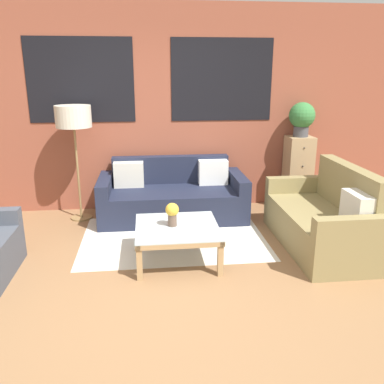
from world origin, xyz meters
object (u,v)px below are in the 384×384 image
object	(u,v)px
coffee_table	(177,231)
drawer_cabinet	(298,172)
potted_plant	(302,117)
settee_vintage	(325,221)
flower_vase	(172,213)
floor_lamp	(74,120)
couch_dark	(172,197)

from	to	relation	value
coffee_table	drawer_cabinet	size ratio (longest dim) A/B	0.83
drawer_cabinet	potted_plant	bearing A→B (deg)	90.00
settee_vintage	coffee_table	bearing A→B (deg)	-174.36
flower_vase	potted_plant	bearing A→B (deg)	39.04
settee_vintage	floor_lamp	world-z (taller)	floor_lamp
settee_vintage	flower_vase	size ratio (longest dim) A/B	6.66
settee_vintage	potted_plant	size ratio (longest dim) A/B	3.44
settee_vintage	floor_lamp	size ratio (longest dim) A/B	1.09
floor_lamp	potted_plant	world-z (taller)	potted_plant
coffee_table	potted_plant	world-z (taller)	potted_plant
floor_lamp	couch_dark	bearing A→B (deg)	-2.98
potted_plant	flower_vase	bearing A→B (deg)	-140.96
potted_plant	flower_vase	distance (m)	2.59
coffee_table	drawer_cabinet	world-z (taller)	drawer_cabinet
drawer_cabinet	potted_plant	distance (m)	0.79
couch_dark	flower_vase	size ratio (longest dim) A/B	7.87
flower_vase	floor_lamp	bearing A→B (deg)	129.71
settee_vintage	floor_lamp	xyz separation A→B (m)	(-2.87, 1.24, 1.01)
couch_dark	potted_plant	size ratio (longest dim) A/B	4.07
settee_vintage	coffee_table	xyz separation A→B (m)	(-1.68, -0.17, 0.01)
coffee_table	flower_vase	xyz separation A→B (m)	(-0.05, 0.02, 0.20)
couch_dark	floor_lamp	distance (m)	1.62
floor_lamp	drawer_cabinet	world-z (taller)	floor_lamp
couch_dark	settee_vintage	xyz separation A→B (m)	(1.64, -1.18, 0.03)
settee_vintage	potted_plant	xyz separation A→B (m)	(0.20, 1.41, 0.99)
settee_vintage	floor_lamp	bearing A→B (deg)	156.67
potted_plant	drawer_cabinet	bearing A→B (deg)	-90.00
settee_vintage	coffee_table	size ratio (longest dim) A/B	1.92
coffee_table	flower_vase	bearing A→B (deg)	155.70
couch_dark	potted_plant	xyz separation A→B (m)	(1.83, 0.24, 1.02)
potted_plant	couch_dark	bearing A→B (deg)	-172.62
couch_dark	floor_lamp	xyz separation A→B (m)	(-1.24, 0.06, 1.04)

